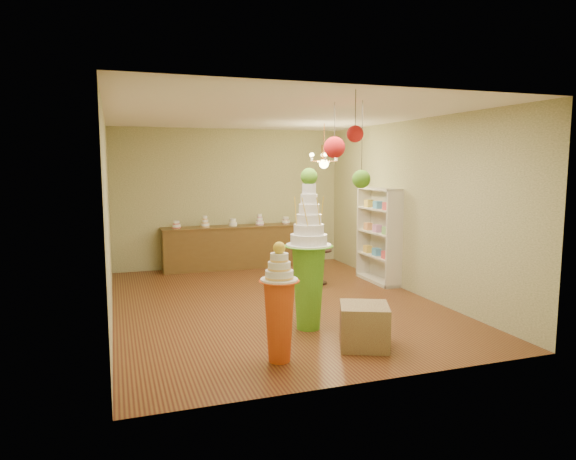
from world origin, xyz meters
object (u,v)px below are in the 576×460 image
object	(u,v)px
sideboard	(233,246)
round_table	(318,262)
pedestal_green	(309,266)
pedestal_orange	(279,311)

from	to	relation	value
sideboard	round_table	world-z (taller)	sideboard
pedestal_green	sideboard	size ratio (longest dim) A/B	0.72
pedestal_orange	sideboard	distance (m)	5.42
pedestal_green	round_table	distance (m)	2.71
sideboard	round_table	bearing A→B (deg)	-58.90
pedestal_orange	sideboard	size ratio (longest dim) A/B	0.46
pedestal_green	sideboard	distance (m)	4.40
pedestal_orange	round_table	xyz separation A→B (m)	(1.87, 3.41, -0.16)
pedestal_orange	round_table	world-z (taller)	pedestal_orange
pedestal_orange	round_table	size ratio (longest dim) A/B	2.11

